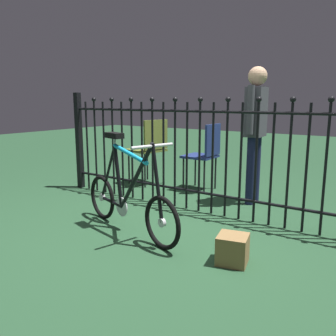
% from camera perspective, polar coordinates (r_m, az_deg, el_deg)
% --- Properties ---
extents(ground_plane, '(20.00, 20.00, 0.00)m').
position_cam_1_polar(ground_plane, '(3.18, 0.30, -10.75)').
color(ground_plane, '#23482C').
extents(iron_fence, '(4.04, 0.07, 1.27)m').
position_cam_1_polar(iron_fence, '(3.67, 6.04, 2.43)').
color(iron_fence, black).
rests_on(iron_fence, ground).
extents(bicycle, '(1.36, 0.51, 0.88)m').
position_cam_1_polar(bicycle, '(3.18, -6.44, -4.86)').
color(bicycle, black).
rests_on(bicycle, ground).
extents(chair_navy, '(0.40, 0.39, 0.87)m').
position_cam_1_polar(chair_navy, '(4.61, 6.06, 2.76)').
color(chair_navy, black).
rests_on(chair_navy, ground).
extents(chair_olive, '(0.51, 0.51, 0.91)m').
position_cam_1_polar(chair_olive, '(4.92, -2.91, 3.68)').
color(chair_olive, black).
rests_on(chair_olive, ground).
extents(person_visitor, '(0.21, 0.48, 1.54)m').
position_cam_1_polar(person_visitor, '(4.11, 13.91, 6.87)').
color(person_visitor, '#191E3F').
rests_on(person_visitor, ground).
extents(display_crate, '(0.26, 0.26, 0.21)m').
position_cam_1_polar(display_crate, '(2.69, 10.38, -12.75)').
color(display_crate, olive).
rests_on(display_crate, ground).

